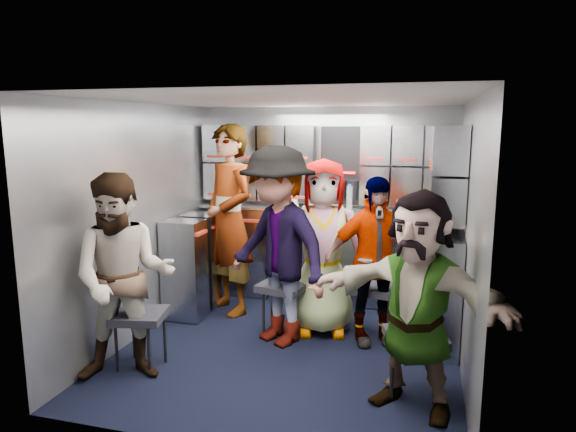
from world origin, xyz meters
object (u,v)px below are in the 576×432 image
(jump_seat_near_left, at_px, (140,318))
(jump_seat_mid_left, at_px, (283,289))
(jump_seat_mid_right, at_px, (374,291))
(attendant_arc_d, at_px, (373,261))
(jump_seat_center, at_px, (326,285))
(jump_seat_near_right, at_px, (415,340))
(attendant_arc_e, at_px, (416,303))
(attendant_arc_a, at_px, (124,278))
(attendant_arc_c, at_px, (323,247))
(attendant_arc_b, at_px, (278,246))
(attendant_standing, at_px, (229,220))

(jump_seat_near_left, height_order, jump_seat_mid_left, jump_seat_mid_left)
(jump_seat_mid_right, distance_m, attendant_arc_d, 0.38)
(jump_seat_center, xyz_separation_m, jump_seat_near_right, (0.86, -1.14, 0.02))
(jump_seat_mid_right, bearing_deg, attendant_arc_e, -71.84)
(attendant_arc_a, bearing_deg, attendant_arc_c, 23.26)
(jump_seat_mid_left, height_order, attendant_arc_a, attendant_arc_a)
(attendant_arc_b, relative_size, attendant_arc_c, 1.08)
(jump_seat_near_left, height_order, jump_seat_near_right, jump_seat_near_right)
(jump_seat_mid_right, relative_size, attendant_arc_c, 0.29)
(jump_seat_mid_left, relative_size, attendant_arc_d, 0.33)
(attendant_standing, relative_size, attendant_arc_b, 1.11)
(attendant_arc_a, relative_size, attendant_arc_e, 1.04)
(jump_seat_mid_right, distance_m, jump_seat_near_right, 1.10)
(jump_seat_near_right, bearing_deg, jump_seat_near_left, -176.39)
(jump_seat_near_left, distance_m, jump_seat_mid_left, 1.31)
(jump_seat_mid_left, xyz_separation_m, jump_seat_center, (0.33, 0.33, -0.03))
(jump_seat_mid_right, relative_size, attendant_arc_e, 0.31)
(jump_seat_mid_right, distance_m, attendant_arc_a, 2.20)
(attendant_arc_a, distance_m, attendant_arc_e, 2.10)
(jump_seat_mid_left, distance_m, attendant_arc_b, 0.48)
(jump_seat_mid_right, bearing_deg, jump_seat_near_right, -68.92)
(jump_seat_mid_left, distance_m, jump_seat_center, 0.47)
(jump_seat_center, relative_size, attendant_standing, 0.23)
(jump_seat_mid_right, height_order, attendant_arc_a, attendant_arc_a)
(jump_seat_near_right, relative_size, attendant_standing, 0.25)
(jump_seat_mid_left, relative_size, attendant_arc_b, 0.28)
(jump_seat_near_left, xyz_separation_m, attendant_standing, (0.21, 1.37, 0.55))
(jump_seat_center, relative_size, jump_seat_mid_right, 0.97)
(jump_seat_near_right, bearing_deg, jump_seat_center, 127.22)
(attendant_arc_e, bearing_deg, attendant_standing, 164.69)
(jump_seat_near_right, xyz_separation_m, attendant_arc_d, (-0.40, 0.85, 0.33))
(jump_seat_mid_left, bearing_deg, attendant_standing, 148.36)
(jump_seat_mid_left, xyz_separation_m, jump_seat_mid_right, (0.80, 0.22, -0.02))
(jump_seat_center, xyz_separation_m, attendant_arc_c, (0.00, -0.18, 0.41))
(attendant_arc_d, bearing_deg, jump_seat_mid_left, 159.54)
(attendant_standing, bearing_deg, attendant_arc_d, 21.95)
(attendant_arc_c, distance_m, attendant_arc_e, 1.43)
(jump_seat_mid_left, xyz_separation_m, attendant_arc_b, (-0.00, -0.18, 0.44))
(jump_seat_mid_left, bearing_deg, jump_seat_near_left, -133.92)
(jump_seat_mid_right, distance_m, attendant_arc_b, 1.00)
(jump_seat_near_right, height_order, attendant_arc_b, attendant_arc_b)
(jump_seat_mid_left, relative_size, attendant_arc_a, 0.31)
(jump_seat_near_left, xyz_separation_m, jump_seat_near_right, (2.10, 0.13, 0.01))
(attendant_arc_e, bearing_deg, jump_seat_mid_right, 129.72)
(attendant_arc_c, bearing_deg, attendant_arc_e, -65.69)
(attendant_standing, distance_m, attendant_arc_e, 2.37)
(attendant_arc_b, relative_size, attendant_arc_d, 1.17)
(jump_seat_mid_right, height_order, jump_seat_near_right, jump_seat_near_right)
(jump_seat_mid_right, relative_size, attendant_arc_b, 0.27)
(attendant_arc_a, bearing_deg, attendant_arc_d, 11.70)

